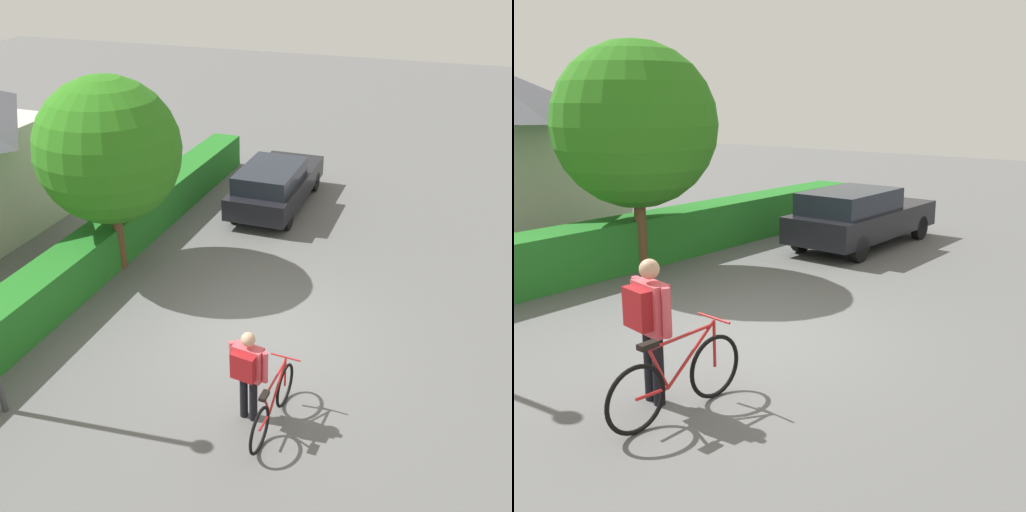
{
  "view_description": "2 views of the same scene",
  "coord_description": "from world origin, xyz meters",
  "views": [
    {
      "loc": [
        -8.93,
        -3.16,
        6.91
      ],
      "look_at": [
        1.04,
        0.45,
        1.15
      ],
      "focal_mm": 41.83,
      "sensor_mm": 36.0,
      "label": 1
    },
    {
      "loc": [
        -6.41,
        -5.67,
        3.31
      ],
      "look_at": [
        1.48,
        0.69,
        0.79
      ],
      "focal_mm": 44.23,
      "sensor_mm": 36.0,
      "label": 2
    }
  ],
  "objects": [
    {
      "name": "bicycle",
      "position": [
        -2.19,
        -1.0,
        0.41
      ],
      "size": [
        1.84,
        0.5,
        0.97
      ],
      "color": "black",
      "rests_on": "ground"
    },
    {
      "name": "person_rider",
      "position": [
        -2.19,
        -0.58,
        1.01
      ],
      "size": [
        0.39,
        0.66,
        1.66
      ],
      "color": "black",
      "rests_on": "ground"
    },
    {
      "name": "ground_plane",
      "position": [
        0.0,
        0.0,
        0.0
      ],
      "size": [
        60.0,
        60.0,
        0.0
      ],
      "primitive_type": "plane",
      "color": "#5B5B5B"
    },
    {
      "name": "hedge_row",
      "position": [
        0.0,
        4.34,
        0.5
      ],
      "size": [
        17.88,
        0.9,
        1.0
      ],
      "primitive_type": "cube",
      "color": "#227022",
      "rests_on": "ground"
    },
    {
      "name": "parked_car_near",
      "position": [
        5.98,
        1.66,
        0.72
      ],
      "size": [
        4.23,
        1.71,
        1.36
      ],
      "color": "black",
      "rests_on": "ground"
    },
    {
      "name": "tree_kerbside",
      "position": [
        1.46,
        3.93,
        2.84
      ],
      "size": [
        3.14,
        3.14,
        4.42
      ],
      "color": "brown",
      "rests_on": "ground"
    }
  ]
}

